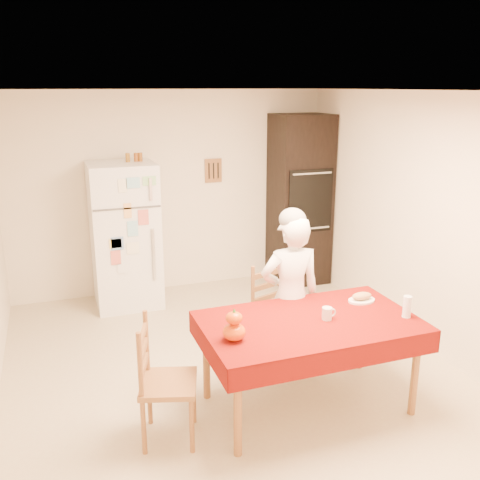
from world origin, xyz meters
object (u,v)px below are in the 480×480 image
coffee_mug (327,314)px  dining_table (309,328)px  seated_woman (290,297)px  pumpkin_lower (234,332)px  refrigerator (125,235)px  chair_left (159,377)px  chair_far (274,310)px  wine_glass (407,307)px  oven_cabinet (300,200)px  bread_plate (361,300)px

coffee_mug → dining_table: bearing=167.8°
seated_woman → pumpkin_lower: 0.98m
refrigerator → chair_left: 2.72m
chair_far → wine_glass: bearing=-75.0°
refrigerator → oven_cabinet: oven_cabinet is taller
wine_glass → pumpkin_lower: bearing=176.7°
seated_woman → wine_glass: size_ratio=8.48×
pumpkin_lower → bread_plate: (1.26, 0.31, -0.05)m
oven_cabinet → dining_table: size_ratio=1.29×
seated_woman → refrigerator: bearing=-56.3°
refrigerator → seated_woman: refrigerator is taller
seated_woman → coffee_mug: size_ratio=14.92×
wine_glass → bread_plate: 0.44m
bread_plate → pumpkin_lower: bearing=-166.1°
oven_cabinet → chair_left: size_ratio=2.32×
chair_left → bread_plate: size_ratio=3.96×
seated_woman → bread_plate: seated_woman is taller
refrigerator → dining_table: refrigerator is taller
chair_left → coffee_mug: 1.38m
refrigerator → chair_left: bearing=-93.2°
oven_cabinet → wine_glass: oven_cabinet is taller
oven_cabinet → coffee_mug: oven_cabinet is taller
refrigerator → pumpkin_lower: refrigerator is taller
chair_left → chair_far: bearing=-39.7°
refrigerator → chair_far: refrigerator is taller
dining_table → chair_far: bearing=86.0°
chair_left → wine_glass: chair_left is taller
oven_cabinet → seated_woman: 2.51m
chair_far → seated_woman: (0.02, -0.30, 0.24)m
seated_woman → wine_glass: (0.68, -0.72, 0.10)m
chair_far → wine_glass: (0.70, -1.02, 0.34)m
oven_cabinet → pumpkin_lower: bearing=-123.7°
bread_plate → oven_cabinet: bearing=76.0°
chair_left → seated_woman: seated_woman is taller
seated_woman → pumpkin_lower: size_ratio=8.82×
dining_table → chair_far: size_ratio=1.79×
chair_far → coffee_mug: size_ratio=9.50×
chair_far → chair_left: same height
refrigerator → dining_table: 2.88m
chair_far → seated_woman: seated_woman is taller
dining_table → seated_woman: size_ratio=1.14×
oven_cabinet → pumpkin_lower: oven_cabinet is taller
oven_cabinet → dining_table: (-1.22, -2.73, -0.41)m
dining_table → wine_glass: wine_glass is taller
refrigerator → wine_glass: size_ratio=9.66×
chair_far → pumpkin_lower: (-0.73, -0.94, 0.32)m
seated_woman → bread_plate: bearing=153.8°
dining_table → coffee_mug: coffee_mug is taller
dining_table → chair_left: (-1.21, -0.01, -0.18)m
chair_left → wine_glass: size_ratio=5.40×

